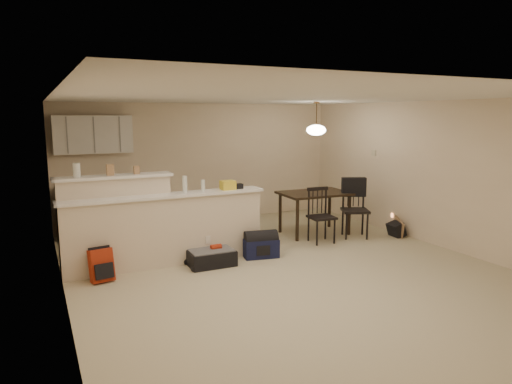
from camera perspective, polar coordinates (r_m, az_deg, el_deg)
room at (r=6.63m, az=3.45°, el=0.87°), size 7.00×7.02×2.50m
breakfast_bar at (r=7.03m, az=-13.29°, el=-4.20°), size 3.08×0.58×1.39m
upper_cabinets at (r=9.08m, az=-19.72°, el=6.79°), size 1.40×0.34×0.70m
kitchen_counter at (r=9.14m, az=-17.87°, el=-2.26°), size 1.80×0.60×0.90m
thermostat at (r=9.58m, az=14.51°, el=4.76°), size 0.02×0.12×0.12m
jar at (r=6.87m, az=-21.52°, el=2.55°), size 0.10×0.10×0.20m
cereal_box at (r=6.93m, az=-17.77°, el=2.65°), size 0.10×0.07×0.16m
small_box at (r=6.99m, az=-14.71°, el=2.68°), size 0.08×0.06×0.12m
bottle_a at (r=6.97m, az=-8.90°, el=0.96°), size 0.07×0.07×0.26m
bottle_b at (r=7.07m, az=-6.63°, el=0.80°), size 0.06×0.06×0.18m
bag_lump at (r=7.22m, az=-3.54°, el=0.87°), size 0.22×0.18×0.14m
pouch at (r=7.30m, az=-2.17°, el=0.73°), size 0.12×0.10×0.08m
dining_table at (r=8.76m, az=7.35°, el=-0.65°), size 1.33×0.92×0.81m
pendant_lamp at (r=8.62m, az=7.53°, el=7.75°), size 0.36×0.36×0.62m
dining_chair_near at (r=8.20m, az=8.21°, el=-2.94°), size 0.47×0.45×0.98m
dining_chair_far at (r=8.65m, az=12.30°, el=-2.07°), size 0.62×0.61×1.08m
suitcase at (r=7.01m, az=-5.58°, el=-8.21°), size 0.69×0.45×0.23m
red_backpack at (r=6.66m, az=-18.77°, el=-8.67°), size 0.32×0.23×0.45m
navy_duffel at (r=7.36m, az=0.60°, el=-7.01°), size 0.60×0.40×0.30m
black_daypack at (r=8.98m, az=17.13°, el=-4.52°), size 0.24×0.32×0.26m
cardboard_sheet at (r=9.01m, az=17.40°, el=-4.27°), size 0.18×0.41×0.33m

